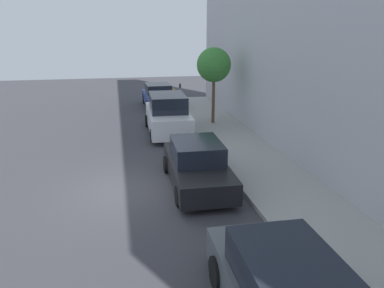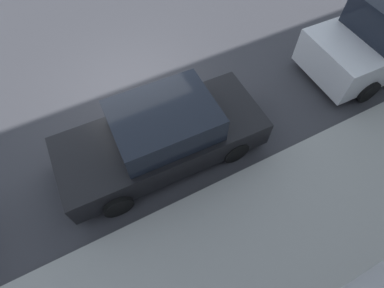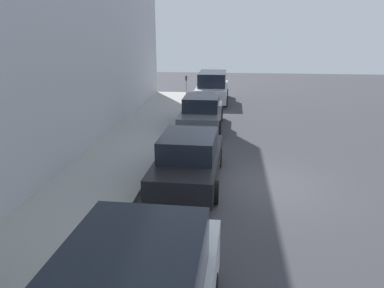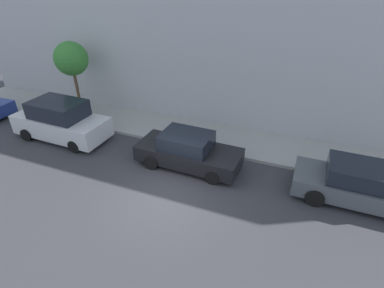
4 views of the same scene
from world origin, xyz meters
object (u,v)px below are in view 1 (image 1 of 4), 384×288
(parked_suv_fourth, at_px, (168,115))
(street_tree, at_px, (214,65))
(parked_sedan_fifth, at_px, (158,96))
(parking_meter_far, at_px, (180,91))
(parked_sedan_third, at_px, (197,165))
(fire_hydrant, at_px, (174,93))

(parked_suv_fourth, distance_m, street_tree, 3.67)
(parked_sedan_fifth, distance_m, parking_meter_far, 1.53)
(parked_sedan_third, xyz_separation_m, fire_hydrant, (1.63, 15.93, -0.23))
(parking_meter_far, relative_size, street_tree, 0.35)
(fire_hydrant, bearing_deg, parking_meter_far, -87.53)
(street_tree, bearing_deg, parked_suv_fourth, -158.49)
(street_tree, distance_m, fire_hydrant, 8.56)
(street_tree, xyz_separation_m, fire_hydrant, (-0.96, 8.04, -2.77))
(parked_sedan_fifth, bearing_deg, fire_hydrant, 58.65)
(parked_sedan_third, bearing_deg, street_tree, 71.82)
(parked_sedan_third, relative_size, fire_hydrant, 6.59)
(parked_sedan_fifth, height_order, parking_meter_far, parking_meter_far)
(parked_sedan_fifth, xyz_separation_m, street_tree, (2.36, -5.73, 2.55))
(parking_meter_far, height_order, street_tree, street_tree)
(parked_sedan_fifth, relative_size, fire_hydrant, 6.58)
(parked_suv_fourth, xyz_separation_m, parked_sedan_fifth, (0.28, 6.77, -0.21))
(parked_suv_fourth, height_order, street_tree, street_tree)
(parking_meter_far, bearing_deg, parked_sedan_third, -97.26)
(parked_suv_fourth, height_order, fire_hydrant, parked_suv_fourth)
(parked_sedan_fifth, bearing_deg, parked_suv_fourth, -92.34)
(parked_sedan_fifth, xyz_separation_m, fire_hydrant, (1.40, 2.30, -0.23))
(parking_meter_far, bearing_deg, fire_hydrant, 92.47)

